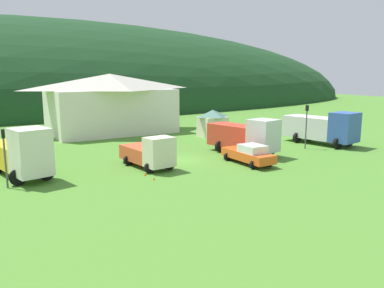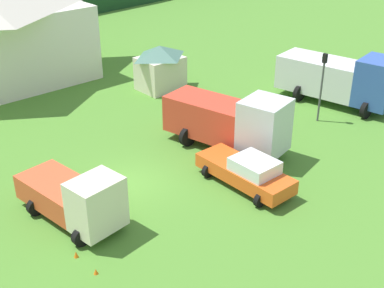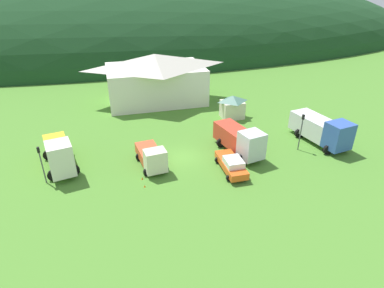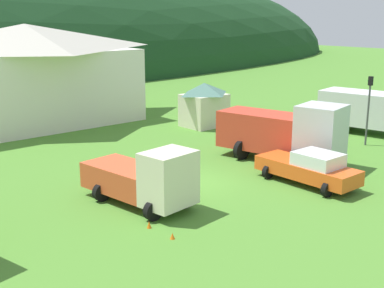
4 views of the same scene
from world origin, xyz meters
TOP-DOWN VIEW (x-y plane):
  - ground_plane at (0.00, 0.00)m, footprint 200.00×200.00m
  - forested_hill_backdrop at (0.00, 61.22)m, footprint 176.21×60.00m
  - depot_building at (0.29, 18.42)m, footprint 15.53×10.12m
  - play_shed_cream at (9.27, 9.02)m, footprint 3.14×2.64m
  - heavy_rig_striped at (-12.43, 0.89)m, footprint 3.90×7.65m
  - light_truck_cream at (-3.46, -1.15)m, footprint 2.94×5.55m
  - tow_truck_silver at (6.29, -0.78)m, footprint 3.91×7.24m
  - box_truck_blue at (16.36, -0.98)m, footprint 4.13×7.93m
  - service_pickup_orange at (4.09, -4.02)m, footprint 2.29×5.13m
  - traffic_light_west at (-13.67, -1.31)m, footprint 0.20×0.32m
  - traffic_light_east at (13.05, -1.75)m, footprint 0.20×0.32m
  - traffic_cone_near_pickup at (-4.77, -3.14)m, footprint 0.36×0.36m
  - traffic_cone_mid_row at (-4.71, -4.48)m, footprint 0.36×0.36m

SIDE VIEW (x-z plane):
  - ground_plane at x=0.00m, z-range 0.00..0.00m
  - forested_hill_backdrop at x=0.00m, z-range -18.68..18.68m
  - traffic_cone_near_pickup at x=-4.77m, z-range -0.27..0.27m
  - traffic_cone_mid_row at x=-4.71m, z-range -0.23..0.23m
  - service_pickup_orange at x=4.09m, z-range 0.00..1.66m
  - light_truck_cream at x=-3.46m, z-range -0.09..2.54m
  - play_shed_cream at x=9.27m, z-range 0.05..3.21m
  - tow_truck_silver at x=6.29m, z-range 0.03..3.41m
  - heavy_rig_striped at x=-12.43m, z-range -0.09..3.65m
  - box_truck_blue at x=16.36m, z-range 0.04..3.56m
  - traffic_light_west at x=-13.67m, z-range 0.46..4.31m
  - traffic_light_east at x=13.05m, z-range 0.48..4.76m
  - depot_building at x=0.29m, z-range 0.11..7.38m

